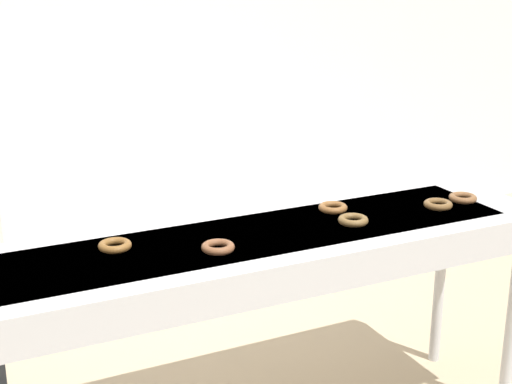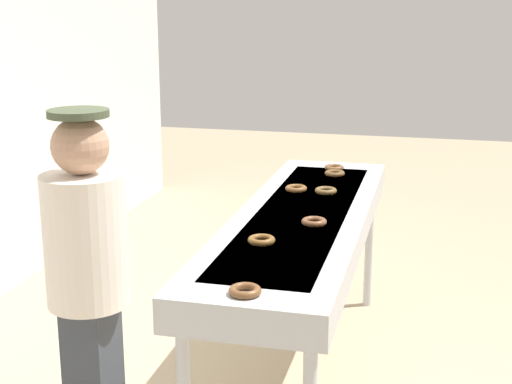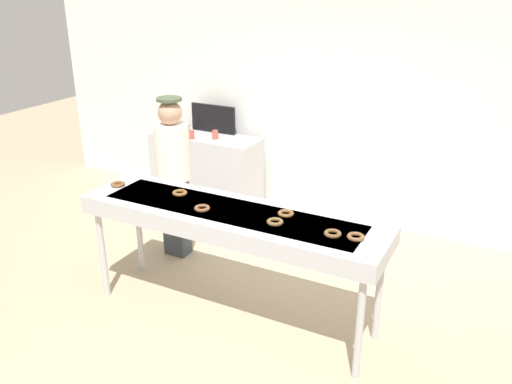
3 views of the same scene
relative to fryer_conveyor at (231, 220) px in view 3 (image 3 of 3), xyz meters
The scene contains 17 objects.
ground_plane 0.92m from the fryer_conveyor, ahead, with size 16.00×16.00×0.00m, color tan.
back_wall 2.52m from the fryer_conveyor, 90.00° to the left, with size 8.00×0.12×3.25m, color white.
fryer_conveyor is the anchor object (origin of this frame).
chocolate_donut_0 0.46m from the fryer_conveyor, 15.20° to the left, with size 0.13×0.13×0.03m, color brown.
chocolate_donut_1 0.25m from the fryer_conveyor, 154.52° to the right, with size 0.13×0.13×0.03m, color brown.
chocolate_donut_2 1.18m from the fryer_conveyor, behind, with size 0.13×0.13×0.03m, color brown.
chocolate_donut_3 0.57m from the fryer_conveyor, behind, with size 0.13×0.13×0.03m, color brown.
chocolate_donut_4 0.89m from the fryer_conveyor, ahead, with size 0.13×0.13×0.03m, color brown.
chocolate_donut_5 0.44m from the fryer_conveyor, ahead, with size 0.13×0.13×0.03m, color brown.
chocolate_donut_6 1.06m from the fryer_conveyor, ahead, with size 0.13×0.13×0.03m, color brown.
worker_baker 1.29m from the fryer_conveyor, 146.36° to the left, with size 0.35×0.35×1.68m.
prep_counter 2.52m from the fryer_conveyor, 127.23° to the left, with size 1.39×0.51×0.92m, color #B7BABF.
paper_cup_0 2.70m from the fryer_conveyor, 131.76° to the left, with size 0.07×0.07×0.11m, color #CC4C3F.
paper_cup_1 2.39m from the fryer_conveyor, 131.39° to the left, with size 0.07×0.07×0.11m, color #CC4C3F.
paper_cup_2 2.33m from the fryer_conveyor, 124.46° to the left, with size 0.07×0.07×0.11m, color #CC4C3F.
paper_cup_3 2.94m from the fryer_conveyor, 135.69° to the left, with size 0.07×0.07×0.11m, color #CC4C3F.
menu_display 2.65m from the fryer_conveyor, 124.52° to the left, with size 0.61×0.04×0.35m, color black.
Camera 3 is at (1.98, -3.39, 2.76)m, focal length 37.32 mm.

